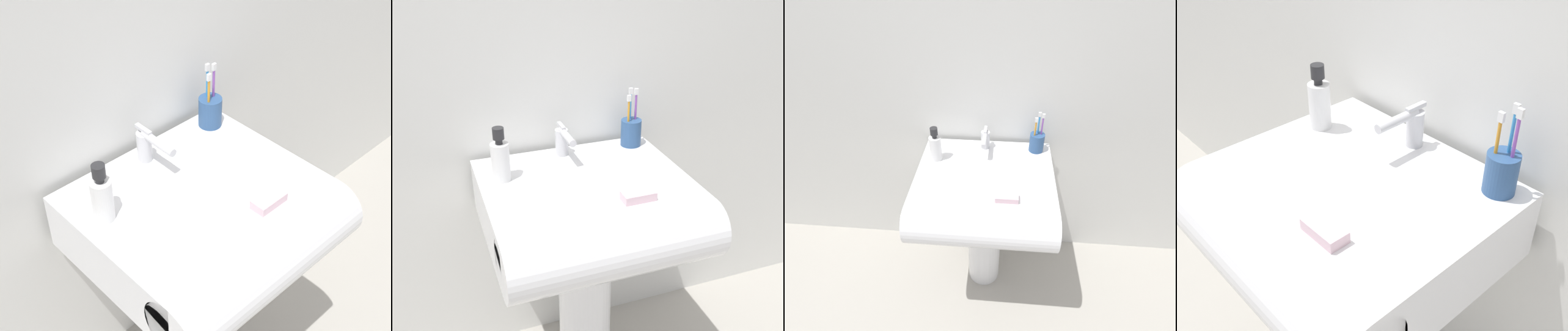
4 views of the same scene
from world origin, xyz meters
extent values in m
cube|color=silver|center=(0.00, 0.28, 1.20)|extent=(5.00, 0.05, 2.40)
cylinder|color=white|center=(0.00, 0.00, 0.30)|extent=(0.17, 0.17, 0.60)
cube|color=white|center=(0.00, 0.00, 0.68)|extent=(0.59, 0.47, 0.16)
cylinder|color=white|center=(0.00, -0.23, 0.68)|extent=(0.59, 0.16, 0.16)
cylinder|color=silver|center=(-0.01, 0.18, 0.81)|extent=(0.04, 0.04, 0.09)
cylinder|color=silver|center=(-0.01, 0.12, 0.85)|extent=(0.02, 0.12, 0.02)
cube|color=silver|center=(-0.01, 0.18, 0.86)|extent=(0.01, 0.06, 0.01)
cylinder|color=#2D5184|center=(0.23, 0.17, 0.81)|extent=(0.07, 0.07, 0.09)
cylinder|color=orange|center=(0.21, 0.17, 0.85)|extent=(0.01, 0.01, 0.14)
cube|color=white|center=(0.21, 0.17, 0.93)|extent=(0.01, 0.01, 0.02)
cylinder|color=purple|center=(0.24, 0.18, 0.86)|extent=(0.01, 0.01, 0.16)
cube|color=white|center=(0.24, 0.18, 0.95)|extent=(0.01, 0.01, 0.02)
cylinder|color=#338CD8|center=(0.23, 0.19, 0.86)|extent=(0.01, 0.01, 0.16)
cube|color=white|center=(0.23, 0.19, 0.95)|extent=(0.01, 0.01, 0.02)
cylinder|color=white|center=(-0.22, 0.07, 0.82)|extent=(0.05, 0.05, 0.11)
cylinder|color=#262628|center=(-0.22, 0.07, 0.89)|extent=(0.02, 0.02, 0.01)
cylinder|color=#262628|center=(-0.22, 0.07, 0.91)|extent=(0.03, 0.03, 0.03)
cube|color=silver|center=(0.09, -0.16, 0.78)|extent=(0.09, 0.04, 0.02)
camera|label=1|loc=(-0.77, -0.82, 1.76)|focal=55.00mm
camera|label=2|loc=(-0.42, -1.17, 1.43)|focal=45.00mm
camera|label=3|loc=(0.06, -1.00, 1.60)|focal=28.00mm
camera|label=4|loc=(0.63, -0.54, 1.36)|focal=45.00mm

